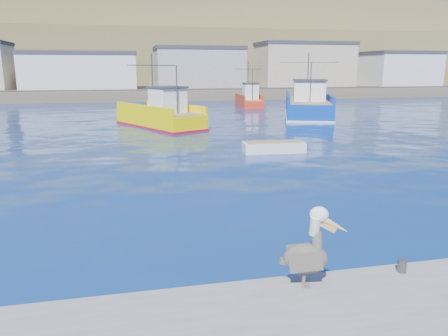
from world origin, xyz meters
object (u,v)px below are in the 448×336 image
trawler_blue (308,105)px  pelican (308,252)px  trawler_yellow_b (161,116)px  skiff_mid (274,148)px  boat_orange (249,99)px  skiff_far (299,108)px

trawler_blue → pelican: (-15.39, -35.86, 0.12)m
trawler_yellow_b → skiff_mid: trawler_yellow_b is taller
skiff_mid → pelican: pelican is taller
trawler_blue → boat_orange: trawler_blue is taller
pelican → trawler_blue: bearing=66.8°
trawler_yellow_b → boat_orange: bearing=54.1°
trawler_yellow_b → trawler_blue: (16.03, 5.42, 0.16)m
trawler_yellow_b → skiff_mid: bearing=-66.8°
boat_orange → skiff_mid: (-7.48, -31.72, -0.71)m
boat_orange → trawler_yellow_b: bearing=-125.9°
skiff_mid → trawler_yellow_b: bearing=113.2°
skiff_far → pelican: pelican is taller
skiff_mid → pelican: size_ratio=2.18×
pelican → trawler_yellow_b: bearing=91.2°
boat_orange → trawler_blue: bearing=-77.7°
boat_orange → skiff_far: size_ratio=1.85×
skiff_mid → pelican: 17.78m
trawler_yellow_b → skiff_far: (17.87, 12.21, -0.70)m
boat_orange → skiff_far: bearing=-52.6°
boat_orange → pelican: size_ratio=4.06×
trawler_blue → skiff_mid: trawler_blue is taller
boat_orange → skiff_mid: boat_orange is taller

